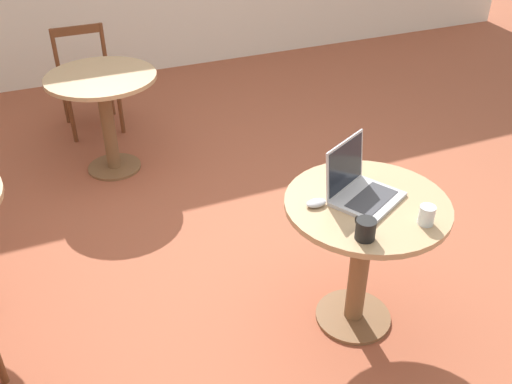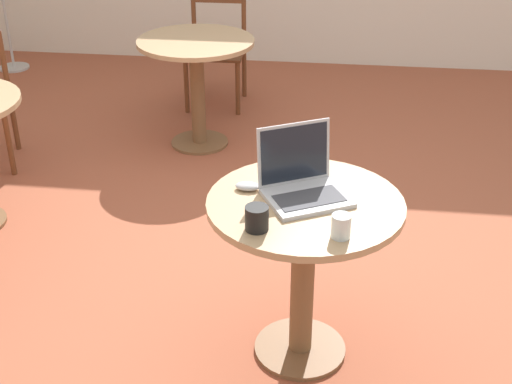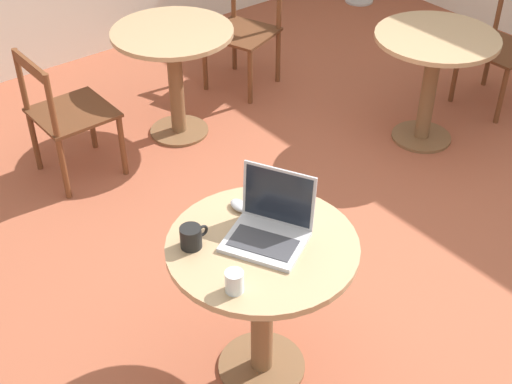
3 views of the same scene
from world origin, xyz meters
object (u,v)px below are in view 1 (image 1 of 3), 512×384
at_px(cafe_table_mid, 104,100).
at_px(mug, 365,229).
at_px(mouse, 316,203).
at_px(drinking_glass, 427,215).
at_px(chair_mid_right, 87,79).
at_px(laptop, 360,188).
at_px(cafe_table_near, 364,234).

relative_size(cafe_table_mid, mug, 6.23).
relative_size(mouse, drinking_glass, 1.12).
xyz_separation_m(cafe_table_mid, chair_mid_right, (0.81, 0.01, -0.14)).
bearing_deg(chair_mid_right, mouse, -167.37).
distance_m(chair_mid_right, drinking_glass, 3.31).
height_order(cafe_table_mid, laptop, laptop).
bearing_deg(cafe_table_near, laptop, 18.56).
xyz_separation_m(mouse, drinking_glass, (-0.31, -0.38, 0.03)).
relative_size(cafe_table_mid, drinking_glass, 8.77).
xyz_separation_m(cafe_table_near, mug, (-0.23, 0.16, 0.23)).
xyz_separation_m(laptop, mouse, (0.02, 0.22, -0.04)).
distance_m(cafe_table_near, mouse, 0.32).
relative_size(cafe_table_near, drinking_glass, 8.77).
height_order(cafe_table_mid, drinking_glass, drinking_glass).
bearing_deg(drinking_glass, mouse, 50.60).
bearing_deg(cafe_table_near, mug, 144.46).
bearing_deg(mouse, cafe_table_mid, 17.12).
bearing_deg(laptop, chair_mid_right, 16.73).
relative_size(cafe_table_mid, laptop, 1.94).
height_order(laptop, mug, laptop).
height_order(cafe_table_near, drinking_glass, drinking_glass).
bearing_deg(cafe_table_mid, laptop, -157.51).
bearing_deg(mouse, chair_mid_right, 12.63).
relative_size(chair_mid_right, mouse, 8.31).
height_order(cafe_table_near, chair_mid_right, chair_mid_right).
distance_m(cafe_table_mid, chair_mid_right, 0.82).
relative_size(mouse, mug, 0.80).
relative_size(laptop, mouse, 4.03).
relative_size(chair_mid_right, drinking_glass, 9.34).
distance_m(laptop, drinking_glass, 0.33).
bearing_deg(chair_mid_right, drinking_glass, -162.13).
distance_m(mouse, mug, 0.30).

